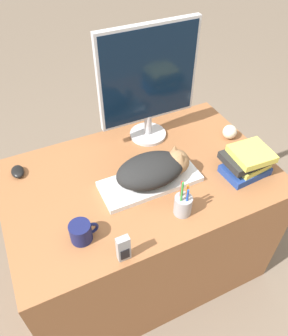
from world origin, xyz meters
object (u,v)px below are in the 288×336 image
at_px(keyboard, 150,181).
at_px(book_stack, 248,161).
at_px(computer_mouse, 18,172).
at_px(phone, 123,249).
at_px(cat, 155,169).
at_px(monitor, 149,80).
at_px(pen_cup, 183,204).
at_px(coffee_mug, 81,232).
at_px(baseball, 230,132).

xyz_separation_m(keyboard, book_stack, (0.42, -0.12, 0.05)).
xyz_separation_m(computer_mouse, book_stack, (0.94, -0.43, 0.05)).
bearing_deg(phone, cat, 47.11).
bearing_deg(phone, monitor, 57.14).
distance_m(pen_cup, phone, 0.31).
bearing_deg(pen_cup, keyboard, 102.93).
distance_m(keyboard, coffee_mug, 0.39).
distance_m(keyboard, book_stack, 0.44).
height_order(phone, book_stack, book_stack).
bearing_deg(keyboard, phone, -130.42).
xyz_separation_m(cat, coffee_mug, (-0.38, -0.15, -0.04)).
xyz_separation_m(pen_cup, baseball, (0.46, 0.32, -0.01)).
relative_size(cat, phone, 2.86).
relative_size(computer_mouse, book_stack, 0.37).
relative_size(cat, pen_cup, 1.82).
relative_size(monitor, pen_cup, 3.06).
bearing_deg(baseball, book_stack, -108.85).
height_order(computer_mouse, book_stack, book_stack).
height_order(keyboard, baseball, baseball).
bearing_deg(phone, keyboard, 49.58).
distance_m(keyboard, pen_cup, 0.21).
bearing_deg(phone, computer_mouse, 114.06).
distance_m(pen_cup, baseball, 0.56).
bearing_deg(phone, book_stack, 14.36).
relative_size(computer_mouse, phone, 0.72).
relative_size(keyboard, pen_cup, 2.39).
distance_m(monitor, coffee_mug, 0.73).
height_order(cat, pen_cup, pen_cup).
distance_m(cat, baseball, 0.50).
height_order(pen_cup, baseball, pen_cup).
relative_size(pen_cup, book_stack, 0.81).
xyz_separation_m(phone, book_stack, (0.67, 0.17, 0.01)).
distance_m(computer_mouse, pen_cup, 0.76).
xyz_separation_m(keyboard, computer_mouse, (-0.51, 0.31, 0.00)).
bearing_deg(coffee_mug, book_stack, 2.16).
bearing_deg(book_stack, cat, 163.73).
bearing_deg(book_stack, phone, -165.64).
relative_size(coffee_mug, phone, 0.95).
bearing_deg(book_stack, coffee_mug, -177.84).
bearing_deg(pen_cup, computer_mouse, 137.72).
bearing_deg(monitor, phone, -122.86).
bearing_deg(cat, phone, -132.89).
xyz_separation_m(monitor, computer_mouse, (-0.65, 0.00, -0.30)).
height_order(cat, phone, cat).
distance_m(coffee_mug, phone, 0.18).
distance_m(computer_mouse, phone, 0.66).
xyz_separation_m(keyboard, phone, (-0.25, -0.29, 0.05)).
bearing_deg(coffee_mug, cat, 21.23).
distance_m(cat, book_stack, 0.42).
height_order(monitor, book_stack, monitor).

